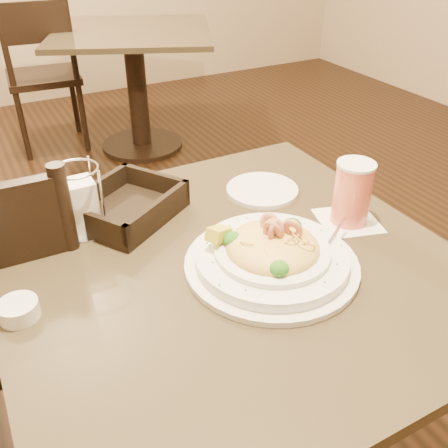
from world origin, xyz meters
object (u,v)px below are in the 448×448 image
pasta_bowl (272,254)px  drink_glass (352,194)px  main_table (228,343)px  background_table (135,70)px  napkin_caddy (81,205)px  butter_ramekin (19,310)px  dining_chair_far (43,71)px  dining_chair_near (1,319)px  bread_basket (127,208)px  side_plate (262,190)px

pasta_bowl → drink_glass: drink_glass is taller
main_table → background_table: same height
napkin_caddy → butter_ramekin: bearing=-129.0°
dining_chair_far → dining_chair_near: bearing=81.4°
napkin_caddy → bread_basket: bearing=9.2°
dining_chair_far → napkin_caddy: 2.29m
pasta_bowl → background_table: bearing=77.4°
dining_chair_far → side_plate: (0.14, -2.28, 0.25)m
butter_ramekin → drink_glass: bearing=-2.3°
bread_basket → side_plate: size_ratio=1.68×
main_table → napkin_caddy: bearing=132.3°
dining_chair_far → bread_basket: dining_chair_far is taller
napkin_caddy → drink_glass: bearing=-24.3°
bread_basket → side_plate: 0.34m
dining_chair_near → side_plate: size_ratio=5.16×
main_table → dining_chair_far: (0.08, 2.49, -0.01)m
main_table → pasta_bowl: bearing=-38.9°
side_plate → butter_ramekin: 0.64m
bread_basket → napkin_caddy: (-0.10, -0.02, 0.05)m
dining_chair_near → dining_chair_far: size_ratio=1.00×
dining_chair_far → butter_ramekin: dining_chair_far is taller
pasta_bowl → napkin_caddy: size_ratio=2.39×
background_table → dining_chair_far: 0.56m
napkin_caddy → background_table: bearing=68.0°
side_plate → butter_ramekin: size_ratio=2.54×
main_table → dining_chair_near: size_ratio=0.97×
background_table → napkin_caddy: bearing=-112.0°
background_table → dining_chair_near: (-1.02, -1.90, -0.01)m
drink_glass → main_table: bearing=-179.1°
background_table → napkin_caddy: size_ratio=7.47×
dining_chair_near → pasta_bowl: (0.51, -0.39, 0.27)m
pasta_bowl → drink_glass: size_ratio=2.34×
dining_chair_far → side_plate: size_ratio=5.16×
drink_glass → butter_ramekin: drink_glass is taller
dining_chair_near → side_plate: bearing=170.7°
butter_ramekin → main_table: bearing=-4.8°
main_table → pasta_bowl: 0.28m
napkin_caddy → butter_ramekin: 0.28m
main_table → pasta_bowl: pasta_bowl is taller
background_table → bread_basket: size_ratio=3.90×
pasta_bowl → butter_ramekin: 0.48m
pasta_bowl → side_plate: pasta_bowl is taller
dining_chair_far → butter_ramekin: 2.52m
dining_chair_near → dining_chair_far: 2.22m
bread_basket → napkin_caddy: 0.11m
background_table → dining_chair_near: dining_chair_near is taller
dining_chair_near → butter_ramekin: 0.40m
background_table → side_plate: side_plate is taller
dining_chair_near → drink_glass: dining_chair_near is taller
dining_chair_near → bread_basket: dining_chair_near is taller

